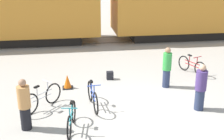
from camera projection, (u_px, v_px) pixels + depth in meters
The scene contains 12 objects.
ground_plane at pixel (144, 111), 10.39m from camera, with size 80.00×80.00×0.00m, color #A8A399.
rail_near at pixel (108, 43), 18.74m from camera, with size 69.50×0.07×0.01m, color #4C4238.
rail_far at pixel (105, 37), 20.08m from camera, with size 69.50×0.07×0.01m, color #4C4238.
bicycle_silver at pixel (42, 98), 10.41m from camera, with size 1.25×1.35×0.91m.
bicycle_blue at pixel (93, 97), 10.51m from camera, with size 0.46×1.77×0.92m.
bicycle_maroon at pixel (192, 66), 13.66m from camera, with size 0.70×1.55×0.84m.
bicycle_teal at pixel (71, 119), 9.10m from camera, with size 0.46×1.66×0.86m.
person_in_green at pixel (167, 68), 12.06m from camera, with size 0.34×0.34×1.61m.
person_in_purple at pixel (201, 88), 10.22m from camera, with size 0.37×0.37×1.60m.
person_in_tan at pixel (24, 105), 9.02m from camera, with size 0.37×0.37×1.59m.
backpack at pixel (110, 75), 13.04m from camera, with size 0.28×0.20×0.34m.
traffic_cone at pixel (67, 82), 12.13m from camera, with size 0.40×0.40×0.55m.
Camera 1 is at (-2.42, -9.07, 4.77)m, focal length 50.00 mm.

